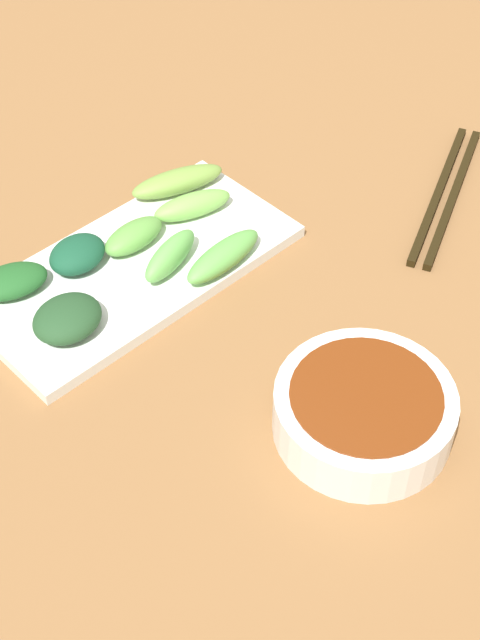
{
  "coord_description": "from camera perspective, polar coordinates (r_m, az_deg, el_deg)",
  "views": [
    {
      "loc": [
        -0.4,
        0.37,
        0.62
      ],
      "look_at": [
        -0.01,
        -0.01,
        0.05
      ],
      "focal_mm": 52.0,
      "sensor_mm": 36.0,
      "label": 1
    }
  ],
  "objects": [
    {
      "name": "broccoli_stalk_2",
      "position": [
        0.91,
        -2.95,
        7.06
      ],
      "size": [
        0.05,
        0.08,
        0.02
      ],
      "primitive_type": "ellipsoid",
      "rotation": [
        0.0,
        0.0,
        -0.31
      ],
      "color": "#79BB50",
      "rests_on": "serving_plate"
    },
    {
      "name": "broccoli_stalk_4",
      "position": [
        0.88,
        -6.56,
        5.15
      ],
      "size": [
        0.03,
        0.07,
        0.02
      ],
      "primitive_type": "ellipsoid",
      "rotation": [
        0.0,
        0.0,
        0.03
      ],
      "color": "#60A144",
      "rests_on": "serving_plate"
    },
    {
      "name": "broccoli_stalk_3",
      "position": [
        0.85,
        -4.32,
        3.98
      ],
      "size": [
        0.04,
        0.08,
        0.03
      ],
      "primitive_type": "ellipsoid",
      "rotation": [
        0.0,
        0.0,
        0.29
      ],
      "color": "#65B452",
      "rests_on": "serving_plate"
    },
    {
      "name": "serving_plate",
      "position": [
        0.87,
        -6.43,
        3.25
      ],
      "size": [
        0.15,
        0.3,
        0.01
      ],
      "primitive_type": "cube",
      "color": "white",
      "rests_on": "tabletop"
    },
    {
      "name": "broccoli_stalk_0",
      "position": [
        0.85,
        -1.03,
        3.95
      ],
      "size": [
        0.04,
        0.09,
        0.02
      ],
      "primitive_type": "ellipsoid",
      "rotation": [
        0.0,
        0.0,
        0.08
      ],
      "color": "#61AE4D",
      "rests_on": "serving_plate"
    },
    {
      "name": "sauce_bowl",
      "position": [
        0.74,
        7.64,
        -5.49
      ],
      "size": [
        0.14,
        0.14,
        0.04
      ],
      "color": "white",
      "rests_on": "tabletop"
    },
    {
      "name": "broccoli_stalk_5",
      "position": [
        0.94,
        -3.87,
        8.5
      ],
      "size": [
        0.06,
        0.1,
        0.02
      ],
      "primitive_type": "ellipsoid",
      "rotation": [
        0.0,
        0.0,
        -0.31
      ],
      "color": "#77A143",
      "rests_on": "serving_plate"
    },
    {
      "name": "tabletop",
      "position": [
        0.81,
        -0.84,
        -1.97
      ],
      "size": [
        2.1,
        2.1,
        0.02
      ],
      "primitive_type": "cube",
      "color": "brown",
      "rests_on": "ground"
    },
    {
      "name": "chopsticks",
      "position": [
        0.97,
        12.54,
        7.57
      ],
      "size": [
        0.12,
        0.22,
        0.01
      ],
      "rotation": [
        0.0,
        0.0,
        0.43
      ],
      "color": "black",
      "rests_on": "tabletop"
    },
    {
      "name": "broccoli_leafy_7",
      "position": [
        0.86,
        -9.99,
        4.01
      ],
      "size": [
        0.05,
        0.06,
        0.02
      ],
      "primitive_type": "ellipsoid",
      "rotation": [
        0.0,
        0.0,
        0.16
      ],
      "color": "#174D32",
      "rests_on": "serving_plate"
    },
    {
      "name": "broccoli_leafy_6",
      "position": [
        0.85,
        -13.88,
        2.33
      ],
      "size": [
        0.06,
        0.08,
        0.02
      ],
      "primitive_type": "ellipsoid",
      "rotation": [
        0.0,
        0.0,
        -0.32
      ],
      "color": "#205A24",
      "rests_on": "serving_plate"
    },
    {
      "name": "broccoli_leafy_1",
      "position": [
        0.81,
        -10.58,
        0.09
      ],
      "size": [
        0.06,
        0.07,
        0.03
      ],
      "primitive_type": "ellipsoid",
      "rotation": [
        0.0,
        0.0,
        0.09
      ],
      "color": "#224826",
      "rests_on": "serving_plate"
    }
  ]
}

